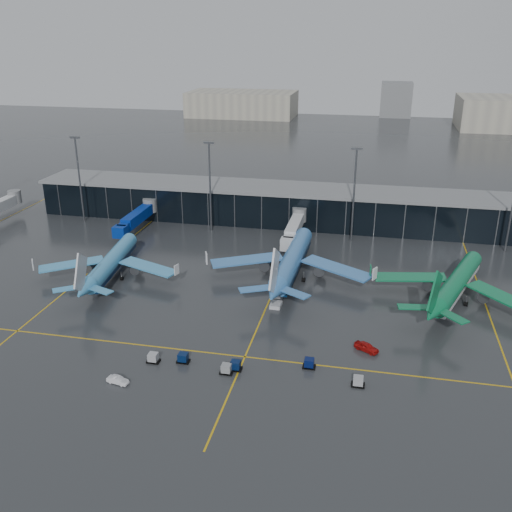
% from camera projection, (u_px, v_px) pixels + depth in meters
% --- Properties ---
extents(ground, '(600.00, 600.00, 0.00)m').
position_uv_depth(ground, '(214.00, 313.00, 116.47)').
color(ground, '#282B2D').
rests_on(ground, ground).
extents(terminal_pier, '(142.00, 17.00, 10.70)m').
position_uv_depth(terminal_pier, '(270.00, 204.00, 170.83)').
color(terminal_pier, black).
rests_on(terminal_pier, ground).
extents(jet_bridges, '(94.00, 27.50, 7.20)m').
position_uv_depth(jet_bridges, '(136.00, 218.00, 160.63)').
color(jet_bridges, '#595B60').
rests_on(jet_bridges, ground).
extents(flood_masts, '(203.00, 0.50, 25.50)m').
position_uv_depth(flood_masts, '(280.00, 187.00, 155.85)').
color(flood_masts, '#595B60').
rests_on(flood_masts, ground).
extents(distant_hangars, '(260.00, 71.00, 22.00)m').
position_uv_depth(distant_hangars, '(413.00, 109.00, 349.07)').
color(distant_hangars, '#B2AD99').
rests_on(distant_hangars, ground).
extents(taxi_lines, '(220.00, 120.00, 0.02)m').
position_uv_depth(taxi_lines, '(271.00, 295.00, 124.18)').
color(taxi_lines, gold).
rests_on(taxi_lines, ground).
extents(airliner_arkefly, '(39.08, 43.28, 12.11)m').
position_uv_depth(airliner_arkefly, '(111.00, 252.00, 131.59)').
color(airliner_arkefly, '#4099D2').
rests_on(airliner_arkefly, ground).
extents(airliner_klm_near, '(41.17, 46.53, 13.93)m').
position_uv_depth(airliner_klm_near, '(293.00, 249.00, 131.14)').
color(airliner_klm_near, '#3B79C2').
rests_on(airliner_klm_near, ground).
extents(airliner_aer_lingus, '(48.25, 51.27, 12.71)m').
position_uv_depth(airliner_aer_lingus, '(458.00, 272.00, 120.15)').
color(airliner_aer_lingus, '#0D7344').
rests_on(airliner_aer_lingus, ground).
extents(baggage_carts, '(37.42, 6.11, 1.70)m').
position_uv_depth(baggage_carts, '(243.00, 366.00, 96.75)').
color(baggage_carts, black).
rests_on(baggage_carts, ground).
extents(mobile_airstair, '(2.28, 3.25, 3.45)m').
position_uv_depth(mobile_airstair, '(276.00, 303.00, 118.96)').
color(mobile_airstair, silver).
rests_on(mobile_airstair, ground).
extents(service_van_red, '(4.89, 3.95, 1.57)m').
position_uv_depth(service_van_red, '(367.00, 347.00, 102.52)').
color(service_van_red, '#A90E0D').
rests_on(service_van_red, ground).
extents(service_van_white, '(3.90, 1.95, 1.23)m').
position_uv_depth(service_van_white, '(118.00, 380.00, 93.14)').
color(service_van_white, silver).
rests_on(service_van_white, ground).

